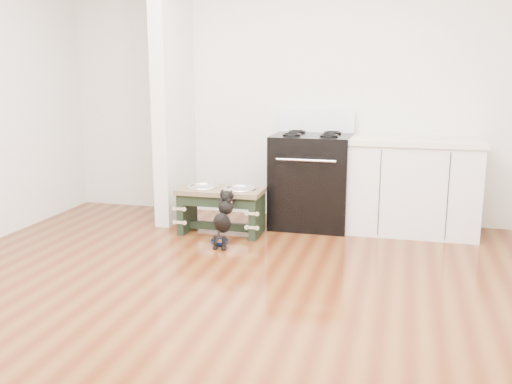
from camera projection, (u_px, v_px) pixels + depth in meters
The scene contains 8 objects.
ground at pixel (220, 306), 3.80m from camera, with size 5.00×5.00×0.00m, color #4F210E.
room_shell at pixel (217, 57), 3.46m from camera, with size 5.00×5.00×5.00m.
partition_wall at pixel (174, 89), 5.80m from camera, with size 0.15×0.80×2.70m, color silver.
oven_range at pixel (312, 179), 5.68m from camera, with size 0.76×0.69×1.14m.
cabinet_run at pixel (413, 186), 5.46m from camera, with size 1.24×0.64×0.91m.
dog_feeder at pixel (221, 201), 5.43m from camera, with size 0.80×0.43×0.46m.
puppy at pixel (224, 217), 5.05m from camera, with size 0.14×0.41×0.49m.
floor_bowl at pixel (220, 242), 5.11m from camera, with size 0.20×0.20×0.05m.
Camera 1 is at (1.14, -3.38, 1.54)m, focal length 40.00 mm.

